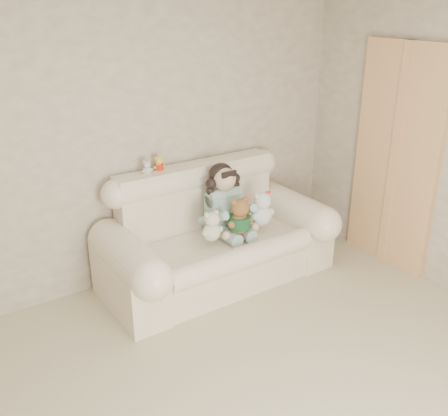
% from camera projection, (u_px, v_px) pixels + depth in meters
% --- Properties ---
extents(wall_back, '(4.50, 0.00, 4.50)m').
position_uv_depth(wall_back, '(123.00, 142.00, 4.33)').
color(wall_back, beige).
rests_on(wall_back, ground).
extents(sofa, '(2.10, 0.95, 1.03)m').
position_uv_depth(sofa, '(218.00, 229.00, 4.57)').
color(sofa, beige).
rests_on(sofa, floor).
extents(door_panel, '(0.06, 0.90, 2.10)m').
position_uv_depth(door_panel, '(396.00, 158.00, 4.73)').
color(door_panel, tan).
rests_on(door_panel, floor).
extents(seated_child, '(0.42, 0.50, 0.67)m').
position_uv_depth(seated_child, '(224.00, 198.00, 4.60)').
color(seated_child, '#32755E').
rests_on(seated_child, sofa).
extents(brown_teddy, '(0.32, 0.29, 0.40)m').
position_uv_depth(brown_teddy, '(239.00, 213.00, 4.44)').
color(brown_teddy, brown).
rests_on(brown_teddy, sofa).
extents(white_cat, '(0.29, 0.25, 0.39)m').
position_uv_depth(white_cat, '(262.00, 205.00, 4.61)').
color(white_cat, silver).
rests_on(white_cat, sofa).
extents(cream_teddy, '(0.22, 0.18, 0.32)m').
position_uv_depth(cream_teddy, '(212.00, 223.00, 4.33)').
color(cream_teddy, beige).
rests_on(cream_teddy, sofa).
extents(yellow_mini_bear, '(0.13, 0.12, 0.17)m').
position_uv_depth(yellow_mini_bear, '(159.00, 163.00, 4.46)').
color(yellow_mini_bear, yellow).
rests_on(yellow_mini_bear, sofa).
extents(grey_mini_plush, '(0.12, 0.11, 0.16)m').
position_uv_depth(grey_mini_plush, '(147.00, 167.00, 4.38)').
color(grey_mini_plush, silver).
rests_on(grey_mini_plush, sofa).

